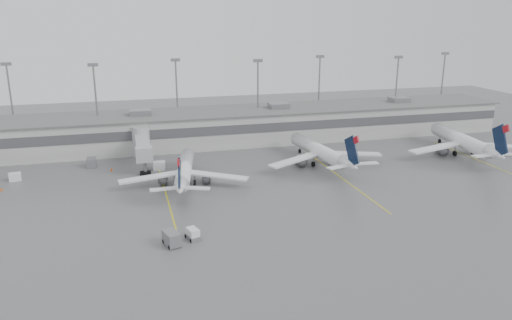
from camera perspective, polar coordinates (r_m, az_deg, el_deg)
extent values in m
plane|color=#525255|center=(75.23, 5.02, -8.69)|extent=(260.00, 260.00, 0.00)
cube|color=#9F9F9B|center=(127.18, -3.91, 3.79)|extent=(150.00, 16.00, 8.00)
cube|color=#47474C|center=(119.27, -3.15, 3.43)|extent=(150.00, 0.15, 2.20)
cube|color=#606060|center=(126.36, -3.94, 5.58)|extent=(152.00, 17.00, 0.30)
cube|color=slate|center=(144.33, 16.04, 6.65)|extent=(5.00, 4.00, 1.30)
cylinder|color=gray|center=(135.57, -26.11, 5.52)|extent=(0.44, 0.44, 20.00)
cube|color=slate|center=(134.30, -26.67, 9.78)|extent=(2.40, 0.50, 0.80)
cylinder|color=gray|center=(125.81, -17.73, 5.69)|extent=(0.44, 0.44, 20.00)
cube|color=slate|center=(124.43, -18.15, 10.30)|extent=(2.40, 0.50, 0.80)
cylinder|color=gray|center=(133.79, -9.00, 6.87)|extent=(0.44, 0.44, 20.00)
cube|color=slate|center=(132.50, -9.20, 11.22)|extent=(2.40, 0.50, 0.80)
cylinder|color=gray|center=(130.18, 0.21, 6.81)|extent=(0.44, 0.44, 20.00)
cube|color=slate|center=(128.85, 0.22, 11.29)|extent=(2.40, 0.50, 0.80)
cylinder|color=gray|center=(143.59, 7.19, 7.60)|extent=(0.44, 0.44, 20.00)
cube|color=slate|center=(142.39, 7.34, 11.66)|extent=(2.40, 0.50, 0.80)
cylinder|color=gray|center=(145.83, 15.68, 7.25)|extent=(0.44, 0.44, 20.00)
cube|color=slate|center=(144.65, 15.99, 11.24)|extent=(2.40, 0.50, 0.80)
cylinder|color=gray|center=(162.91, 20.46, 7.75)|extent=(0.44, 0.44, 20.00)
cube|color=slate|center=(161.85, 20.83, 11.31)|extent=(2.40, 0.50, 0.80)
cylinder|color=#939698|center=(117.29, -12.99, 2.05)|extent=(4.00, 4.00, 7.00)
cube|color=#939698|center=(110.80, -12.86, 1.64)|extent=(2.80, 13.00, 2.60)
cube|color=#939698|center=(103.55, -12.66, 0.62)|extent=(3.40, 2.40, 3.00)
cylinder|color=gray|center=(104.37, -12.56, -0.91)|extent=(0.70, 0.70, 2.80)
cube|color=black|center=(104.68, -12.52, -1.46)|extent=(2.20, 1.20, 0.70)
cube|color=yellow|center=(93.60, -10.27, -3.72)|extent=(0.25, 40.00, 0.01)
cube|color=yellow|center=(102.18, 9.66, -1.95)|extent=(0.25, 40.00, 0.01)
cube|color=yellow|center=(120.71, 24.95, -0.41)|extent=(0.25, 40.00, 0.01)
cylinder|color=white|center=(98.04, -8.14, -1.00)|extent=(6.40, 20.15, 2.73)
cone|color=white|center=(108.82, -7.80, 0.78)|extent=(3.15, 3.01, 2.73)
cone|color=white|center=(86.48, -8.63, -3.18)|extent=(3.52, 4.97, 2.73)
cube|color=white|center=(96.49, -11.99, -1.94)|extent=(12.02, 3.84, 0.32)
cube|color=white|center=(95.61, -4.41, -1.79)|extent=(11.50, 7.75, 0.32)
cube|color=black|center=(85.21, -8.72, -1.61)|extent=(1.22, 5.08, 5.94)
cube|color=#A10C16|center=(83.38, -8.85, -0.32)|extent=(0.61, 1.86, 1.73)
cylinder|color=black|center=(106.52, -7.84, -0.87)|extent=(0.46, 0.86, 0.82)
cylinder|color=black|center=(97.16, -9.28, -2.60)|extent=(0.59, 1.06, 1.00)
cylinder|color=black|center=(96.89, -7.03, -2.55)|extent=(0.59, 1.06, 1.00)
cylinder|color=white|center=(110.22, 7.09, 1.14)|extent=(5.25, 21.94, 2.97)
cone|color=white|center=(120.79, 4.35, 2.59)|extent=(3.24, 3.07, 2.97)
cone|color=white|center=(99.21, 10.66, -0.53)|extent=(3.47, 5.23, 2.97)
cube|color=white|center=(105.03, 4.45, 0.00)|extent=(12.78, 7.59, 0.35)
cube|color=white|center=(111.53, 10.88, 0.73)|extent=(13.11, 5.17, 0.35)
cube|color=black|center=(98.02, 10.90, 1.00)|extent=(0.88, 5.57, 6.47)
cube|color=#A10C16|center=(96.33, 11.38, 2.28)|extent=(0.51, 2.02, 1.88)
cylinder|color=black|center=(118.50, 5.02, 1.03)|extent=(0.44, 0.92, 0.89)
cylinder|color=black|center=(108.27, 6.56, -0.46)|extent=(0.56, 1.13, 1.09)
cylinder|color=black|center=(110.21, 8.48, -0.23)|extent=(0.56, 1.13, 1.09)
cylinder|color=white|center=(126.65, 22.33, 2.15)|extent=(6.41, 23.84, 3.22)
cone|color=white|center=(138.04, 19.68, 3.53)|extent=(3.60, 3.42, 3.22)
cone|color=white|center=(114.79, 25.77, 0.57)|extent=(3.92, 5.76, 3.22)
cube|color=white|center=(120.75, 19.86, 1.33)|extent=(14.23, 5.21, 0.38)
cube|color=white|center=(128.26, 25.86, 1.50)|extent=(13.78, 8.59, 0.38)
cube|color=black|center=(113.63, 26.11, 2.00)|extent=(1.14, 6.03, 7.02)
cube|color=#A10C16|center=(111.92, 26.67, 3.20)|extent=(0.61, 2.20, 2.04)
cylinder|color=black|center=(135.49, 20.24, 2.05)|extent=(0.50, 1.01, 0.97)
cylinder|color=black|center=(124.38, 21.77, 0.71)|extent=(0.64, 1.24, 1.18)
cylinder|color=black|center=(126.62, 23.55, 0.77)|extent=(0.64, 1.24, 1.18)
cube|color=silver|center=(74.40, -7.24, -8.37)|extent=(1.93, 2.49, 1.64)
cube|color=slate|center=(74.61, -7.22, -8.71)|extent=(2.21, 2.89, 0.64)
cylinder|color=black|center=(75.13, -8.03, -8.61)|extent=(0.34, 0.55, 0.51)
cylinder|color=black|center=(75.66, -7.01, -8.39)|extent=(0.34, 0.55, 0.51)
cylinder|color=black|center=(73.62, -7.44, -9.14)|extent=(0.34, 0.55, 0.51)
cylinder|color=black|center=(74.16, -6.41, -8.90)|extent=(0.34, 0.55, 0.51)
cube|color=slate|center=(72.91, -9.63, -8.80)|extent=(2.61, 3.51, 1.90)
cylinder|color=black|center=(73.93, -10.50, -9.12)|extent=(0.41, 0.67, 0.63)
cylinder|color=black|center=(72.56, -8.68, -9.55)|extent=(0.41, 0.67, 0.63)
cube|color=silver|center=(109.34, -25.84, -1.75)|extent=(2.45, 1.84, 1.58)
cube|color=silver|center=(107.19, -11.01, -0.64)|extent=(2.61, 1.82, 1.78)
cube|color=silver|center=(115.77, 7.30, 0.79)|extent=(2.79, 2.37, 1.68)
cube|color=slate|center=(112.93, -18.29, -0.27)|extent=(1.98, 3.09, 1.90)
cone|color=#F45105|center=(104.50, -27.09, -2.98)|extent=(0.41, 0.41, 0.66)
cone|color=#F45105|center=(108.82, -16.19, -1.03)|extent=(0.47, 0.47, 0.75)
cone|color=#F45105|center=(114.73, 7.32, 0.41)|extent=(0.49, 0.49, 0.78)
cone|color=#F45105|center=(135.91, 22.62, 1.77)|extent=(0.40, 0.40, 0.63)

